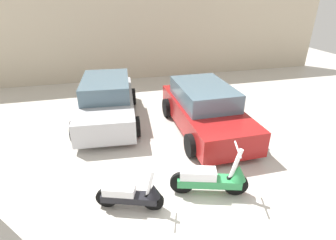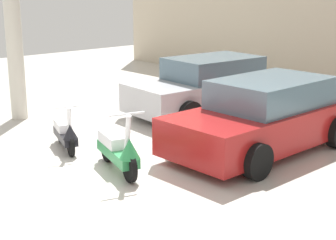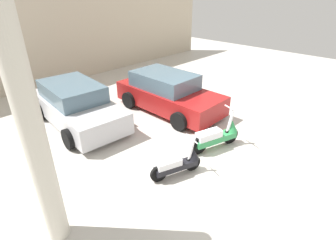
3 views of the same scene
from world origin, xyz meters
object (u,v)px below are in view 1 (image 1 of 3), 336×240
object	(u,v)px
car_rear_center	(205,109)
scooter_front_right	(213,178)
scooter_front_left	(132,195)
car_rear_left	(107,101)

from	to	relation	value
car_rear_center	scooter_front_right	bearing A→B (deg)	-18.04
scooter_front_left	car_rear_left	bearing A→B (deg)	113.16
scooter_front_left	scooter_front_right	world-z (taller)	scooter_front_right
scooter_front_left	car_rear_center	bearing A→B (deg)	66.84
scooter_front_left	car_rear_center	distance (m)	3.79
scooter_front_right	car_rear_left	distance (m)	4.63
car_rear_left	car_rear_center	distance (m)	3.17
scooter_front_left	car_rear_left	world-z (taller)	car_rear_left
scooter_front_left	scooter_front_right	distance (m)	1.66
car_rear_center	scooter_front_left	bearing A→B (deg)	-42.74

